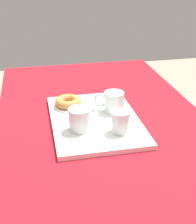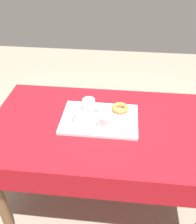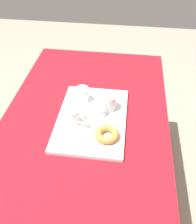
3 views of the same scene
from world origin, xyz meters
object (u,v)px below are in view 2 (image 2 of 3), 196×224
(tea_mug_left, at_px, (105,122))
(donut_plate_left, at_px, (120,111))
(sugar_donut_left, at_px, (120,108))
(tea_mug_right, at_px, (89,106))
(water_glass_near, at_px, (78,119))
(serving_tray, at_px, (100,119))
(dining_table, at_px, (104,137))

(tea_mug_left, xyz_separation_m, donut_plate_left, (-0.08, -0.17, -0.04))
(tea_mug_left, height_order, donut_plate_left, tea_mug_left)
(donut_plate_left, height_order, sugar_donut_left, sugar_donut_left)
(tea_mug_left, distance_m, tea_mug_right, 0.20)
(water_glass_near, distance_m, donut_plate_left, 0.29)
(water_glass_near, xyz_separation_m, sugar_donut_left, (-0.25, -0.15, -0.01))
(tea_mug_left, bearing_deg, donut_plate_left, -115.20)
(serving_tray, bearing_deg, donut_plate_left, -144.96)
(tea_mug_left, distance_m, water_glass_near, 0.17)
(tea_mug_right, bearing_deg, water_glass_near, 71.25)
(dining_table, bearing_deg, donut_plate_left, -126.76)
(tea_mug_left, height_order, water_glass_near, tea_mug_left)
(water_glass_near, distance_m, sugar_donut_left, 0.29)
(tea_mug_left, relative_size, tea_mug_right, 0.95)
(dining_table, distance_m, tea_mug_left, 0.17)
(tea_mug_right, distance_m, water_glass_near, 0.15)
(serving_tray, distance_m, tea_mug_left, 0.11)
(tea_mug_left, relative_size, donut_plate_left, 0.95)
(dining_table, relative_size, sugar_donut_left, 12.88)
(serving_tray, relative_size, donut_plate_left, 3.90)
(tea_mug_left, distance_m, sugar_donut_left, 0.19)
(tea_mug_right, height_order, donut_plate_left, tea_mug_right)
(water_glass_near, bearing_deg, donut_plate_left, -147.81)
(water_glass_near, bearing_deg, dining_table, -168.83)
(tea_mug_right, height_order, water_glass_near, tea_mug_right)
(dining_table, height_order, serving_tray, serving_tray)
(serving_tray, relative_size, sugar_donut_left, 4.28)
(tea_mug_left, height_order, tea_mug_right, same)
(donut_plate_left, bearing_deg, sugar_donut_left, 0.00)
(tea_mug_left, height_order, sugar_donut_left, tea_mug_left)
(tea_mug_right, relative_size, water_glass_near, 1.50)
(serving_tray, distance_m, sugar_donut_left, 0.15)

